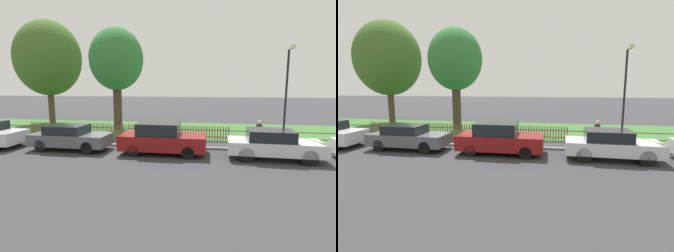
# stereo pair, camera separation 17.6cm
# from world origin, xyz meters

# --- Properties ---
(ground_plane) EXTENTS (120.00, 120.00, 0.00)m
(ground_plane) POSITION_xyz_m (0.00, 0.00, 0.00)
(ground_plane) COLOR #38383D
(kerb_stone) EXTENTS (37.61, 0.20, 0.12)m
(kerb_stone) POSITION_xyz_m (0.00, 0.10, 0.06)
(kerb_stone) COLOR gray
(kerb_stone) RESTS_ON ground
(grass_strip) EXTENTS (37.61, 7.51, 0.01)m
(grass_strip) POSITION_xyz_m (0.00, 5.96, 0.01)
(grass_strip) COLOR #3D7033
(grass_strip) RESTS_ON ground
(park_fence) EXTENTS (37.61, 0.05, 0.92)m
(park_fence) POSITION_xyz_m (0.00, 2.22, 0.46)
(park_fence) COLOR brown
(park_fence) RESTS_ON ground
(parked_car_black_saloon) EXTENTS (4.14, 1.78, 1.31)m
(parked_car_black_saloon) POSITION_xyz_m (-1.93, -1.04, 0.68)
(parked_car_black_saloon) COLOR #51565B
(parked_car_black_saloon) RESTS_ON ground
(parked_car_navy_estate) EXTENTS (4.23, 1.86, 1.56)m
(parked_car_navy_estate) POSITION_xyz_m (2.99, -1.07, 0.77)
(parked_car_navy_estate) COLOR maroon
(parked_car_navy_estate) RESTS_ON ground
(parked_car_red_compact) EXTENTS (4.22, 1.90, 1.37)m
(parked_car_red_compact) POSITION_xyz_m (8.21, -1.30, 0.71)
(parked_car_red_compact) COLOR silver
(parked_car_red_compact) RESTS_ON ground
(covered_motorcycle) EXTENTS (2.01, 0.84, 1.16)m
(covered_motorcycle) POSITION_xyz_m (2.85, 0.78, 0.69)
(covered_motorcycle) COLOR black
(covered_motorcycle) RESTS_ON ground
(tree_nearest_kerb) EXTENTS (5.57, 5.57, 8.87)m
(tree_nearest_kerb) POSITION_xyz_m (-8.55, 7.81, 5.64)
(tree_nearest_kerb) COLOR brown
(tree_nearest_kerb) RESTS_ON ground
(tree_behind_motorcycle) EXTENTS (4.00, 4.00, 7.59)m
(tree_behind_motorcycle) POSITION_xyz_m (-1.61, 5.57, 5.21)
(tree_behind_motorcycle) COLOR #473828
(tree_behind_motorcycle) RESTS_ON ground
(pedestrian_near_fence) EXTENTS (0.41, 0.41, 1.55)m
(pedestrian_near_fence) POSITION_xyz_m (7.90, 0.52, 0.88)
(pedestrian_near_fence) COLOR black
(pedestrian_near_fence) RESTS_ON ground
(street_lamp) EXTENTS (0.20, 0.79, 5.32)m
(street_lamp) POSITION_xyz_m (9.20, 0.70, 3.38)
(street_lamp) COLOR black
(street_lamp) RESTS_ON ground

